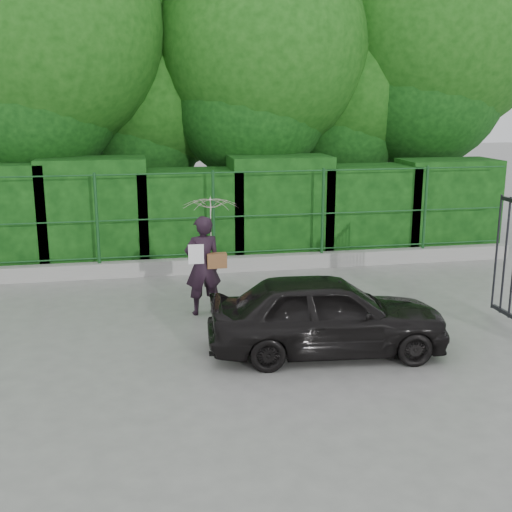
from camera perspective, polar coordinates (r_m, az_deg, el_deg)
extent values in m
plane|color=gray|center=(9.02, -2.58, -8.95)|extent=(80.00, 80.00, 0.00)
cube|color=#9E9E99|center=(13.21, -5.45, -0.87)|extent=(14.00, 0.25, 0.30)
cylinder|color=#15441C|center=(12.95, -13.96, 3.24)|extent=(0.06, 0.06, 1.80)
cylinder|color=#15441C|center=(13.03, -3.80, 3.68)|extent=(0.06, 0.06, 1.80)
cylinder|color=#15441C|center=(13.50, 5.95, 3.99)|extent=(0.06, 0.06, 1.80)
cylinder|color=#15441C|center=(14.33, 14.82, 4.18)|extent=(0.06, 0.06, 1.80)
cylinder|color=#15441C|center=(13.15, -5.47, 0.18)|extent=(13.60, 0.03, 0.03)
cylinder|color=#15441C|center=(13.00, -5.55, 3.39)|extent=(13.60, 0.03, 0.03)
cylinder|color=#15441C|center=(12.86, -5.64, 7.34)|extent=(13.60, 0.03, 0.03)
cube|color=black|center=(13.95, -14.17, 3.76)|extent=(2.20, 1.20, 2.30)
cube|color=black|center=(14.00, -5.93, 3.54)|extent=(2.20, 1.20, 2.01)
cube|color=black|center=(14.29, 2.09, 4.34)|extent=(2.20, 1.20, 2.27)
cube|color=black|center=(14.88, 9.63, 4.06)|extent=(2.20, 1.20, 2.03)
cube|color=black|center=(15.68, 16.53, 4.36)|extent=(2.20, 1.20, 2.13)
cylinder|color=black|center=(15.59, -17.80, 8.62)|extent=(0.36, 0.36, 4.50)
sphere|color=#14470F|center=(15.61, -18.56, 18.52)|extent=(5.40, 5.40, 5.40)
cylinder|color=black|center=(16.85, -8.61, 7.32)|extent=(0.36, 0.36, 3.25)
sphere|color=#14470F|center=(16.74, -8.86, 13.96)|extent=(3.90, 3.90, 3.90)
cylinder|color=black|center=(16.11, 0.51, 8.97)|extent=(0.36, 0.36, 4.25)
sphere|color=#14470F|center=(16.09, 0.53, 18.05)|extent=(5.10, 5.10, 5.10)
cylinder|color=black|center=(17.47, 8.19, 7.98)|extent=(0.36, 0.36, 3.50)
sphere|color=#14470F|center=(17.39, 8.43, 14.87)|extent=(4.20, 4.20, 4.20)
cylinder|color=black|center=(17.81, 14.87, 9.79)|extent=(0.36, 0.36, 4.75)
sphere|color=#14470F|center=(17.86, 15.46, 18.94)|extent=(5.70, 5.70, 5.70)
cylinder|color=black|center=(10.95, 21.27, 0.00)|extent=(0.04, 0.04, 1.90)
cylinder|color=black|center=(11.16, 20.60, 0.30)|extent=(0.04, 0.04, 1.90)
imported|color=black|center=(10.54, -4.74, -0.85)|extent=(0.65, 0.47, 1.66)
imported|color=#FDCCE0|center=(10.44, -4.03, 3.05)|extent=(0.90, 0.92, 0.83)
cube|color=brown|center=(10.46, -3.50, -0.40)|extent=(0.32, 0.15, 0.24)
cube|color=white|center=(10.35, -5.35, 0.16)|extent=(0.25, 0.02, 0.32)
imported|color=black|center=(9.03, 6.33, -5.14)|extent=(3.43, 1.64, 1.13)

